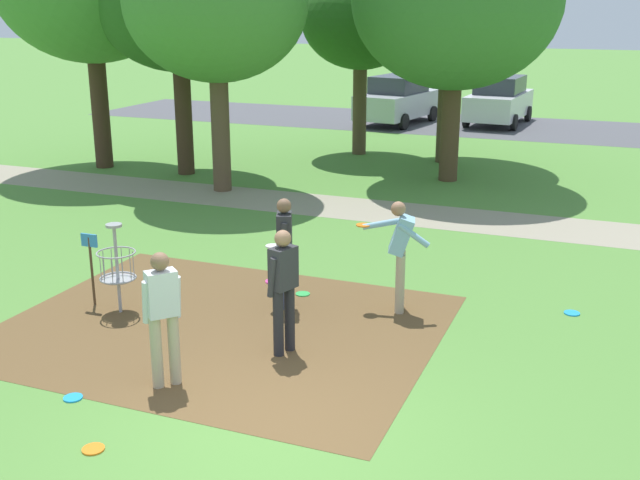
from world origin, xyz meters
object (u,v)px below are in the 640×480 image
Objects in this scene: frisbee_near_basket at (93,449)px; frisbee_scattered_a at (73,398)px; tree_mid_center at (178,0)px; tree_near_right at (456,0)px; player_foreground_watching at (283,285)px; frisbee_far_left at (572,313)px; tree_far_left at (361,19)px; parked_car_leftmost at (398,100)px; disc_golf_basket at (114,264)px; player_waiting_left at (163,312)px; player_throwing at (400,249)px; player_waiting_right at (284,246)px; tree_near_left at (216,4)px; frisbee_mid_grass at (303,294)px; parked_car_center_left at (499,100)px.

frisbee_scattered_a is (-0.92, 0.82, 0.00)m from frisbee_near_basket.
tree_near_right is at bearing 14.85° from tree_mid_center.
player_foreground_watching is 4.60m from frisbee_far_left.
tree_far_left is at bearing 122.82° from frisbee_far_left.
disc_golf_basket is at bearing -85.95° from parked_car_leftmost.
parked_car_leftmost is (-7.88, 17.81, 0.91)m from frisbee_far_left.
player_waiting_left is at bearing -136.59° from frisbee_far_left.
tree_mid_center is at bearing 115.01° from frisbee_scattered_a.
parked_car_leftmost reaches higher than frisbee_scattered_a.
frisbee_far_left is at bearing 18.39° from player_throwing.
player_waiting_left is at bearing -92.93° from tree_near_right.
player_waiting_left is at bearing -95.54° from player_waiting_right.
tree_near_right is (-0.31, 11.30, 3.61)m from player_foreground_watching.
frisbee_scattered_a is (-1.81, -2.09, -0.96)m from player_foreground_watching.
player_throwing is 13.29m from tree_far_left.
player_waiting_right reaches higher than disc_golf_basket.
player_waiting_right is 7.55× the size of frisbee_scattered_a.
frisbee_near_basket is 14.94m from tree_near_right.
frisbee_near_basket is at bearing -87.48° from player_waiting_left.
player_waiting_left reaches higher than frisbee_near_basket.
disc_golf_basket is 4.28m from player_throwing.
tree_near_left reaches higher than player_throwing.
disc_golf_basket is at bearing -103.62° from tree_near_right.
frisbee_mid_grass is at bearing 106.26° from player_foreground_watching.
player_waiting_right is at bearing 72.64° from frisbee_scattered_a.
player_waiting_right is at bearing -97.32° from frisbee_mid_grass.
tree_near_left reaches higher than tree_far_left.
player_waiting_right is 13.23m from tree_far_left.
frisbee_scattered_a is at bearing -64.99° from tree_mid_center.
tree_near_left is 5.96m from tree_near_right.
disc_golf_basket is 3.96m from frisbee_near_basket.
tree_far_left is (3.47, 4.56, -0.53)m from tree_mid_center.
parked_car_leftmost is at bearing 101.52° from frisbee_mid_grass.
disc_golf_basket is 21.62m from parked_car_center_left.
parked_car_leftmost is (-5.39, 18.63, -0.06)m from player_throwing.
tree_near_left is at bearing 136.17° from player_throwing.
frisbee_mid_grass is 10.30m from tree_near_right.
frisbee_mid_grass is at bearing 73.89° from frisbee_scattered_a.
player_waiting_right is at bearing -50.55° from tree_mid_center.
frisbee_mid_grass is 8.84m from tree_near_left.
tree_mid_center reaches higher than player_waiting_left.
tree_near_left is (-3.51, 10.17, 4.48)m from frisbee_scattered_a.
disc_golf_basket is 11.86m from tree_near_right.
player_waiting_right is at bearing 26.78° from disc_golf_basket.
tree_far_left is 8.98m from parked_car_center_left.
parked_car_leftmost reaches higher than disc_golf_basket.
parked_car_leftmost is (-3.78, 18.56, 0.91)m from frisbee_mid_grass.
frisbee_far_left is at bearing -66.13° from parked_car_leftmost.
frisbee_near_basket is 0.04× the size of tree_mid_center.
tree_mid_center is 12.09m from parked_car_leftmost.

